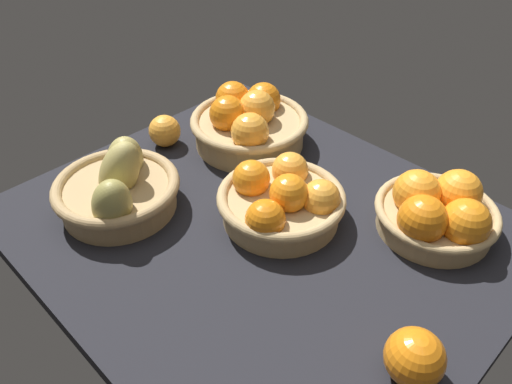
{
  "coord_description": "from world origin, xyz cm",
  "views": [
    {
      "loc": [
        47.0,
        -48.17,
        64.3
      ],
      "look_at": [
        -3.69,
        2.45,
        7.0
      ],
      "focal_mm": 35.5,
      "sensor_mm": 36.0,
      "label": 1
    }
  ],
  "objects_px": {
    "basket_far_left": "(248,122)",
    "loose_orange_front_gap": "(415,358)",
    "basket_far_right": "(438,212)",
    "basket_near_left_pears": "(118,188)",
    "basket_center": "(282,200)",
    "loose_orange_side_gap": "(165,131)"
  },
  "relations": [
    {
      "from": "loose_orange_front_gap",
      "to": "loose_orange_side_gap",
      "type": "distance_m",
      "value": 0.69
    },
    {
      "from": "loose_orange_side_gap",
      "to": "basket_near_left_pears",
      "type": "bearing_deg",
      "value": -59.03
    },
    {
      "from": "basket_far_left",
      "to": "loose_orange_side_gap",
      "type": "distance_m",
      "value": 0.18
    },
    {
      "from": "basket_far_right",
      "to": "basket_far_left",
      "type": "xyz_separation_m",
      "value": [
        -0.43,
        -0.03,
        0.01
      ]
    },
    {
      "from": "basket_far_right",
      "to": "basket_near_left_pears",
      "type": "distance_m",
      "value": 0.57
    },
    {
      "from": "basket_far_left",
      "to": "loose_orange_front_gap",
      "type": "bearing_deg",
      "value": -23.7
    },
    {
      "from": "basket_far_right",
      "to": "loose_orange_side_gap",
      "type": "height_order",
      "value": "basket_far_right"
    },
    {
      "from": "basket_far_left",
      "to": "loose_orange_side_gap",
      "type": "bearing_deg",
      "value": -132.55
    },
    {
      "from": "basket_near_left_pears",
      "to": "loose_orange_front_gap",
      "type": "distance_m",
      "value": 0.57
    },
    {
      "from": "loose_orange_front_gap",
      "to": "basket_far_left",
      "type": "bearing_deg",
      "value": 156.3
    },
    {
      "from": "basket_center",
      "to": "loose_orange_side_gap",
      "type": "height_order",
      "value": "basket_center"
    },
    {
      "from": "basket_center",
      "to": "loose_orange_front_gap",
      "type": "xyz_separation_m",
      "value": [
        0.34,
        -0.11,
        -0.0
      ]
    },
    {
      "from": "basket_far_left",
      "to": "loose_orange_front_gap",
      "type": "xyz_separation_m",
      "value": [
        0.56,
        -0.24,
        -0.01
      ]
    },
    {
      "from": "basket_far_right",
      "to": "loose_orange_front_gap",
      "type": "relative_size",
      "value": 2.68
    },
    {
      "from": "basket_far_left",
      "to": "basket_near_left_pears",
      "type": "xyz_separation_m",
      "value": [
        -0.01,
        -0.32,
        -0.01
      ]
    },
    {
      "from": "basket_far_right",
      "to": "basket_center",
      "type": "distance_m",
      "value": 0.27
    },
    {
      "from": "basket_far_right",
      "to": "basket_far_left",
      "type": "bearing_deg",
      "value": -175.86
    },
    {
      "from": "basket_far_left",
      "to": "basket_near_left_pears",
      "type": "distance_m",
      "value": 0.32
    },
    {
      "from": "basket_near_left_pears",
      "to": "loose_orange_front_gap",
      "type": "relative_size",
      "value": 2.89
    },
    {
      "from": "basket_center",
      "to": "basket_near_left_pears",
      "type": "xyz_separation_m",
      "value": [
        -0.23,
        -0.19,
        0.0
      ]
    },
    {
      "from": "basket_far_right",
      "to": "basket_near_left_pears",
      "type": "height_order",
      "value": "basket_near_left_pears"
    },
    {
      "from": "basket_far_left",
      "to": "loose_orange_front_gap",
      "type": "distance_m",
      "value": 0.61
    }
  ]
}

